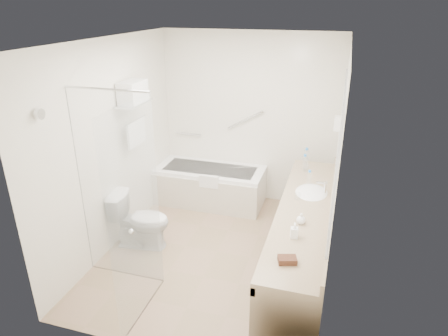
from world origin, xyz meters
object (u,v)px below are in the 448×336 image
(toilet, at_px, (141,220))
(amenity_basket, at_px, (287,260))
(bathtub, at_px, (210,185))
(vanity_counter, at_px, (303,225))
(water_bottle_left, at_px, (309,178))

(toilet, xyz_separation_m, amenity_basket, (1.93, -1.03, 0.53))
(bathtub, height_order, amenity_basket, amenity_basket)
(vanity_counter, bearing_deg, water_bottle_left, 91.98)
(bathtub, relative_size, toilet, 2.24)
(amenity_basket, bearing_deg, vanity_counter, 87.58)
(toilet, relative_size, water_bottle_left, 3.77)
(bathtub, distance_m, amenity_basket, 2.87)
(vanity_counter, xyz_separation_m, water_bottle_left, (-0.02, 0.58, 0.30))
(bathtub, xyz_separation_m, amenity_basket, (1.48, -2.39, 0.60))
(bathtub, height_order, vanity_counter, vanity_counter)
(toilet, relative_size, amenity_basket, 4.66)
(bathtub, height_order, water_bottle_left, water_bottle_left)
(amenity_basket, bearing_deg, water_bottle_left, 89.20)
(bathtub, distance_m, water_bottle_left, 1.83)
(vanity_counter, xyz_separation_m, amenity_basket, (-0.04, -1.00, 0.24))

